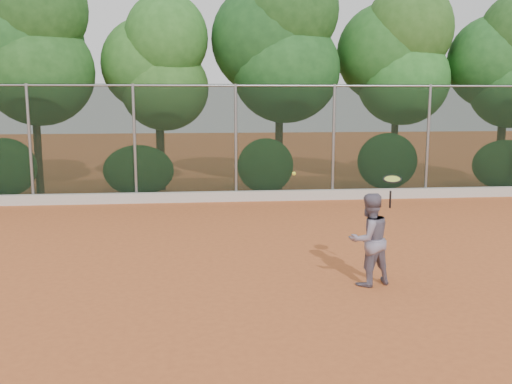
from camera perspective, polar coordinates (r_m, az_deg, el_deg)
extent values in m
plane|color=#C15F2D|center=(10.67, 0.55, -7.52)|extent=(80.00, 80.00, 0.00)
cube|color=beige|center=(17.26, -1.96, -0.42)|extent=(24.00, 0.20, 0.30)
imported|color=slate|center=(9.70, 11.23, -4.67)|extent=(0.91, 0.81, 1.56)
cube|color=black|center=(17.23, -2.03, 4.93)|extent=(24.00, 0.01, 3.50)
cylinder|color=gray|center=(17.18, -2.06, 10.59)|extent=(24.00, 0.06, 0.06)
cylinder|color=gray|center=(17.87, -21.66, 4.43)|extent=(0.09, 0.09, 3.50)
cylinder|color=gray|center=(17.30, -12.03, 4.74)|extent=(0.09, 0.09, 3.50)
cylinder|color=gray|center=(17.23, -2.03, 4.93)|extent=(0.09, 0.09, 3.50)
cylinder|color=gray|center=(17.69, 7.75, 4.96)|extent=(0.09, 0.09, 3.50)
cylinder|color=gray|center=(18.62, 16.80, 4.87)|extent=(0.09, 0.09, 3.50)
cylinder|color=#422919|center=(19.80, -20.97, 4.03)|extent=(0.24, 0.24, 2.90)
ellipsoid|color=#326D29|center=(19.60, -20.90, 11.16)|extent=(3.50, 2.90, 3.40)
ellipsoid|color=#296B29|center=(20.08, -22.27, 13.89)|extent=(3.80, 3.10, 3.70)
ellipsoid|color=#2D6325|center=(19.64, -21.03, 16.73)|extent=(3.10, 2.60, 3.20)
cylinder|color=#3B2916|center=(19.58, -9.51, 3.73)|extent=(0.28, 0.28, 2.40)
ellipsoid|color=#2C5D20|center=(19.37, -9.11, 10.20)|extent=(2.90, 2.40, 2.80)
ellipsoid|color=#296021|center=(19.73, -10.61, 12.47)|extent=(3.20, 2.70, 3.10)
ellipsoid|color=#275E20|center=(19.26, -8.97, 14.98)|extent=(2.70, 2.30, 2.90)
cylinder|color=#3F2B18|center=(19.40, 2.31, 4.70)|extent=(0.26, 0.26, 3.00)
ellipsoid|color=#2A6A28|center=(19.28, 3.01, 12.10)|extent=(3.60, 3.00, 3.50)
ellipsoid|color=#245F24|center=(19.58, 1.40, 15.00)|extent=(3.90, 3.20, 3.80)
ellipsoid|color=#2C6325|center=(19.38, 3.42, 17.72)|extent=(3.20, 2.70, 3.30)
cylinder|color=#412819|center=(20.59, 13.63, 4.30)|extent=(0.24, 0.24, 2.70)
ellipsoid|color=#236322|center=(20.49, 14.53, 10.82)|extent=(3.20, 2.70, 3.10)
ellipsoid|color=#1D501B|center=(20.66, 13.00, 13.37)|extent=(3.50, 2.90, 3.40)
ellipsoid|color=#26511B|center=(20.55, 15.10, 15.55)|extent=(3.00, 2.50, 3.10)
cylinder|color=#402A18|center=(21.75, 23.23, 3.80)|extent=(0.28, 0.28, 2.50)
ellipsoid|color=#30762D|center=(21.69, 24.22, 9.68)|extent=(3.00, 2.50, 2.90)
ellipsoid|color=#2C6E2A|center=(21.74, 22.80, 11.88)|extent=(3.30, 2.80, 3.20)
ellipsoid|color=#316E29|center=(18.99, -23.78, 2.28)|extent=(1.90, 1.00, 1.80)
ellipsoid|color=#306326|center=(18.18, -11.67, 2.12)|extent=(2.20, 1.16, 1.60)
ellipsoid|color=#326F2A|center=(18.20, 0.96, 2.64)|extent=(1.80, 1.04, 1.76)
ellipsoid|color=#276125|center=(19.07, 13.00, 3.02)|extent=(2.00, 1.10, 1.84)
ellipsoid|color=#306225|center=(20.72, 23.53, 2.55)|extent=(2.16, 1.12, 1.64)
cylinder|color=black|center=(9.64, 13.28, -0.74)|extent=(0.07, 0.12, 0.31)
torus|color=black|center=(9.53, 13.47, 1.27)|extent=(0.39, 0.38, 0.11)
cylinder|color=#B6CD3C|center=(9.53, 13.47, 1.27)|extent=(0.33, 0.32, 0.08)
sphere|color=yellow|center=(9.74, 3.82, 1.86)|extent=(0.07, 0.07, 0.07)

